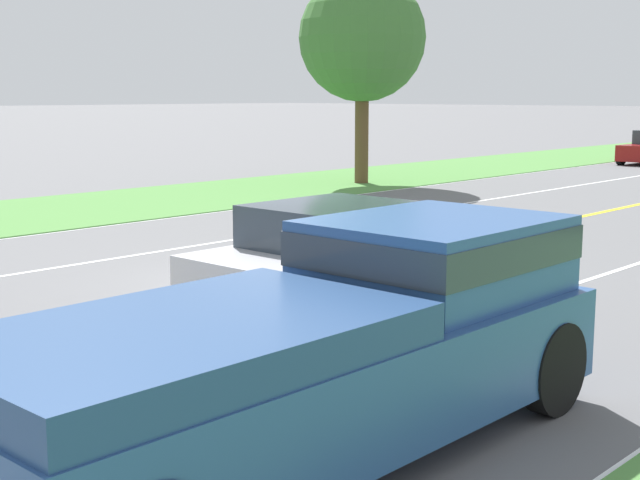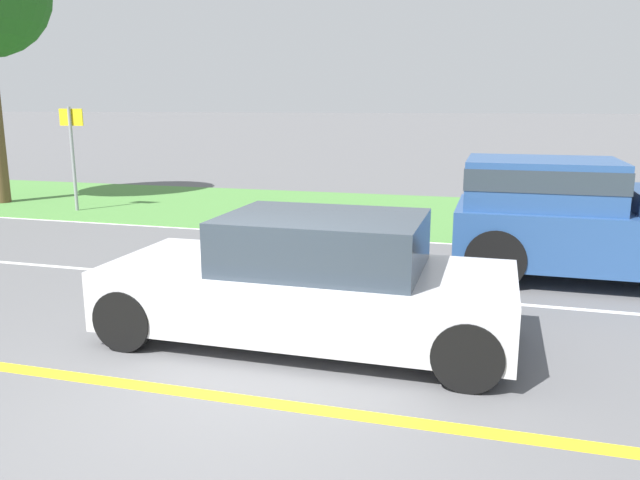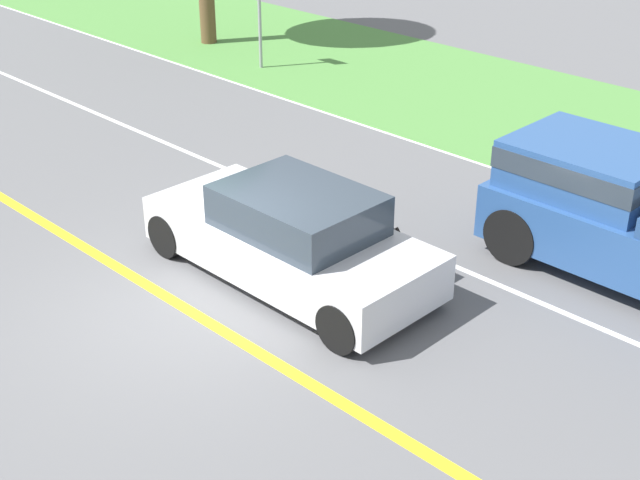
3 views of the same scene
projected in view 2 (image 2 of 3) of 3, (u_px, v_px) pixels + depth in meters
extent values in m
plane|color=#5B5B5E|center=(222.00, 397.00, 5.58)|extent=(400.00, 400.00, 0.00)
cube|color=yellow|center=(222.00, 397.00, 5.58)|extent=(0.18, 160.00, 0.01)
cube|color=white|center=(373.00, 239.00, 12.16)|extent=(0.14, 160.00, 0.01)
cube|color=white|center=(325.00, 288.00, 8.87)|extent=(0.10, 160.00, 0.01)
cube|color=#4C843D|center=(397.00, 213.00, 14.98)|extent=(6.00, 160.00, 0.03)
cube|color=silver|center=(308.00, 295.00, 6.88)|extent=(1.83, 4.41, 0.65)
cube|color=#2D3842|center=(323.00, 242.00, 6.70)|extent=(1.57, 2.12, 0.57)
cylinder|color=black|center=(197.00, 279.00, 8.17)|extent=(0.22, 0.66, 0.66)
cylinder|color=black|center=(475.00, 301.00, 7.22)|extent=(0.22, 0.66, 0.66)
cylinder|color=black|center=(125.00, 319.00, 6.62)|extent=(0.22, 0.66, 0.66)
cylinder|color=black|center=(468.00, 355.00, 5.67)|extent=(0.22, 0.66, 0.66)
ellipsoid|color=black|center=(383.00, 268.00, 7.91)|extent=(0.33, 0.69, 0.29)
cylinder|color=black|center=(368.00, 290.00, 8.15)|extent=(0.07, 0.07, 0.39)
cylinder|color=black|center=(401.00, 294.00, 7.95)|extent=(0.07, 0.07, 0.39)
cylinder|color=black|center=(364.00, 293.00, 8.02)|extent=(0.07, 0.07, 0.39)
cylinder|color=black|center=(398.00, 298.00, 7.82)|extent=(0.07, 0.07, 0.39)
cylinder|color=black|center=(363.00, 257.00, 8.01)|extent=(0.17, 0.20, 0.18)
sphere|color=black|center=(354.00, 251.00, 8.05)|extent=(0.26, 0.26, 0.22)
ellipsoid|color=#331E14|center=(344.00, 251.00, 8.12)|extent=(0.12, 0.12, 0.09)
cone|color=black|center=(357.00, 244.00, 8.08)|extent=(0.08, 0.08, 0.10)
cone|color=black|center=(353.00, 246.00, 7.97)|extent=(0.08, 0.08, 0.10)
cylinder|color=black|center=(416.00, 269.00, 7.71)|extent=(0.10, 0.25, 0.25)
cube|color=#284C84|center=(541.00, 183.00, 9.29)|extent=(1.75, 2.16, 0.70)
cube|color=#2D3842|center=(542.00, 175.00, 9.26)|extent=(1.77, 2.18, 0.31)
cylinder|color=black|center=(496.00, 234.00, 10.51)|extent=(0.22, 0.86, 0.86)
cylinder|color=black|center=(495.00, 259.00, 8.81)|extent=(0.22, 0.86, 0.86)
cylinder|color=gray|center=(73.00, 160.00, 15.04)|extent=(0.08, 0.08, 2.52)
cube|color=yellow|center=(71.00, 117.00, 14.87)|extent=(0.03, 0.64, 0.40)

